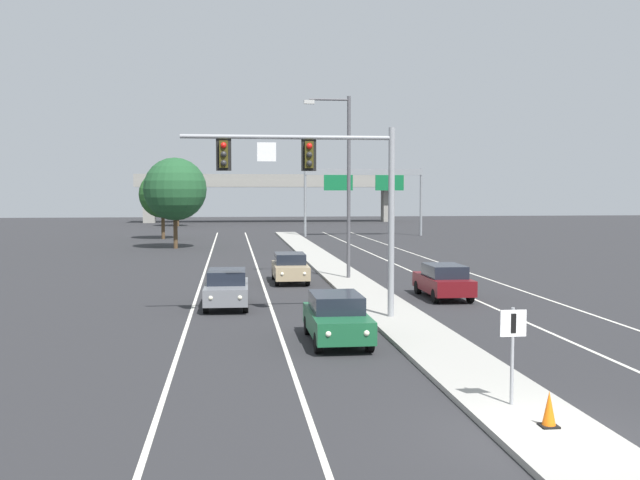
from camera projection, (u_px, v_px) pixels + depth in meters
name	position (u px, v px, depth m)	size (l,w,h in m)	color
ground_plane	(556.00, 441.00, 14.51)	(260.00, 260.00, 0.00)	#28282B
median_island	(377.00, 302.00, 32.34)	(2.40, 110.00, 0.15)	#9E9B93
lane_stripe_oncoming_center	(263.00, 285.00, 38.71)	(0.14, 100.00, 0.01)	silver
lane_stripe_receding_center	(436.00, 282.00, 39.84)	(0.14, 100.00, 0.01)	silver
edge_stripe_left	(200.00, 286.00, 38.32)	(0.14, 100.00, 0.01)	silver
edge_stripe_right	(495.00, 281.00, 40.24)	(0.14, 100.00, 0.01)	silver
overhead_signal_mast	(324.00, 180.00, 27.49)	(8.01, 0.44, 7.20)	gray
median_sign_post	(513.00, 341.00, 16.39)	(0.60, 0.10, 2.20)	gray
street_lamp_median	(345.00, 176.00, 40.41)	(2.58, 0.28, 10.00)	#4C4C51
car_oncoming_green	(337.00, 317.00, 23.98)	(1.82, 4.47, 1.58)	#195633
car_oncoming_grey	(227.00, 288.00, 31.31)	(1.89, 4.50, 1.58)	slate
car_oncoming_tan	(290.00, 267.00, 39.80)	(1.84, 4.48, 1.58)	tan
car_receding_darkred	(443.00, 281.00, 33.89)	(1.84, 4.48, 1.58)	#5B0F14
traffic_cone_median_nose	(549.00, 409.00, 14.90)	(0.36, 0.36, 0.74)	black
highway_sign_gantry	(364.00, 180.00, 80.79)	(13.28, 0.42, 7.50)	gray
overpass_bridge	(271.00, 186.00, 117.82)	(42.40, 6.40, 7.65)	gray
tree_far_left_c	(175.00, 189.00, 63.26)	(5.43, 5.43, 7.86)	#4C3823
tree_far_left_b	(163.00, 194.00, 76.10)	(4.90, 4.90, 7.10)	#4C3823
tree_far_left_a	(177.00, 193.00, 103.84)	(5.01, 5.01, 7.25)	#4C3823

